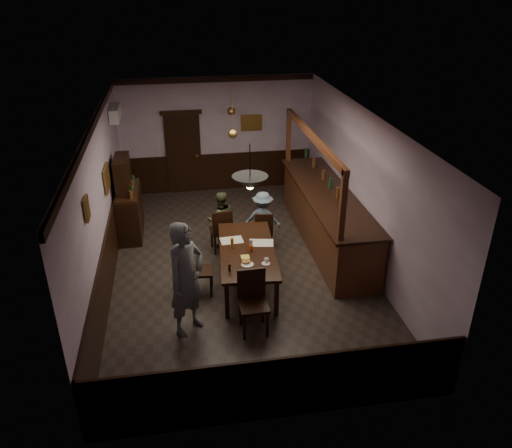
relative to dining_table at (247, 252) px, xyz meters
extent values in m
cube|color=#2D2621|center=(-0.06, 0.76, -0.69)|extent=(5.00, 8.00, 0.01)
cube|color=white|center=(-0.06, 0.76, 2.31)|extent=(5.00, 8.00, 0.01)
cube|color=#AB93AB|center=(-0.06, 4.76, 0.81)|extent=(5.00, 0.01, 3.00)
cube|color=#AB93AB|center=(-0.06, -3.24, 0.81)|extent=(5.00, 0.01, 3.00)
cube|color=#AB93AB|center=(-2.56, 0.76, 0.81)|extent=(0.01, 8.00, 3.00)
cube|color=#AB93AB|center=(2.44, 0.76, 0.81)|extent=(0.01, 8.00, 3.00)
cube|color=black|center=(0.00, 0.00, 0.03)|extent=(1.16, 2.27, 0.06)
cube|color=black|center=(-0.50, -0.99, -0.34)|extent=(0.07, 0.07, 0.69)
cube|color=black|center=(0.34, -1.05, -0.34)|extent=(0.07, 0.07, 0.69)
cube|color=black|center=(-0.34, 1.05, -0.34)|extent=(0.07, 0.07, 0.69)
cube|color=black|center=(0.50, 0.99, -0.34)|extent=(0.07, 0.07, 0.69)
cube|color=black|center=(-0.35, 1.38, -0.23)|extent=(0.47, 0.47, 0.05)
cube|color=black|center=(-0.32, 1.19, 0.04)|extent=(0.42, 0.09, 0.50)
cube|color=black|center=(-0.20, 1.57, -0.47)|extent=(0.04, 0.04, 0.43)
cube|color=black|center=(-0.54, 1.53, -0.47)|extent=(0.04, 0.04, 0.43)
cube|color=black|center=(-0.16, 1.23, -0.47)|extent=(0.04, 0.04, 0.43)
cube|color=black|center=(-0.50, 1.19, -0.47)|extent=(0.04, 0.04, 0.43)
cube|color=black|center=(0.55, 1.31, -0.28)|extent=(0.43, 0.43, 0.05)
cube|color=black|center=(0.53, 1.14, -0.04)|extent=(0.38, 0.09, 0.45)
cube|color=black|center=(0.72, 1.44, -0.49)|extent=(0.04, 0.04, 0.39)
cube|color=black|center=(0.42, 1.49, -0.49)|extent=(0.04, 0.04, 0.39)
cube|color=black|center=(0.68, 1.14, -0.49)|extent=(0.04, 0.04, 0.39)
cube|color=black|center=(0.38, 1.18, -0.49)|extent=(0.04, 0.04, 0.39)
cube|color=black|center=(-0.11, -1.40, -0.19)|extent=(0.47, 0.47, 0.05)
cube|color=black|center=(-0.11, -1.19, 0.10)|extent=(0.46, 0.05, 0.55)
cube|color=black|center=(-0.29, -1.59, -0.45)|extent=(0.04, 0.04, 0.47)
cube|color=black|center=(0.09, -1.58, -0.45)|extent=(0.04, 0.04, 0.47)
cube|color=black|center=(-0.30, -1.21, -0.45)|extent=(0.04, 0.04, 0.47)
cube|color=black|center=(0.08, -1.21, -0.45)|extent=(0.04, 0.04, 0.47)
cube|color=black|center=(-0.86, -0.14, -0.23)|extent=(0.46, 0.46, 0.05)
cube|color=black|center=(-1.05, -0.12, 0.04)|extent=(0.08, 0.42, 0.50)
cube|color=black|center=(-0.71, -0.32, -0.47)|extent=(0.04, 0.04, 0.43)
cube|color=black|center=(-0.68, 0.02, -0.47)|extent=(0.04, 0.04, 0.43)
cube|color=black|center=(-1.05, -0.29, -0.47)|extent=(0.04, 0.04, 0.43)
cube|color=black|center=(-1.02, 0.05, -0.47)|extent=(0.04, 0.04, 0.43)
imported|color=slate|center=(-1.14, -1.17, 0.29)|extent=(0.83, 0.82, 1.94)
imported|color=#42492C|center=(-0.33, 1.58, -0.07)|extent=(0.68, 0.57, 1.24)
imported|color=slate|center=(0.57, 1.51, -0.08)|extent=(0.88, 0.67, 1.20)
cube|color=silver|center=(-0.24, 0.37, 0.07)|extent=(0.44, 0.33, 0.01)
cube|color=silver|center=(0.31, 0.18, 0.07)|extent=(0.47, 0.37, 0.01)
cube|color=#DCD951|center=(-0.08, -0.27, 0.07)|extent=(0.16, 0.16, 0.00)
cylinder|color=white|center=(0.25, -0.57, 0.07)|extent=(0.15, 0.15, 0.01)
imported|color=white|center=(0.26, -0.53, 0.11)|extent=(0.09, 0.09, 0.07)
cylinder|color=white|center=(-0.08, -0.55, 0.07)|extent=(0.22, 0.22, 0.01)
torus|color=#C68C47|center=(-0.10, -0.50, 0.10)|extent=(0.13, 0.13, 0.04)
torus|color=#C68C47|center=(-0.07, -0.48, 0.10)|extent=(0.13, 0.13, 0.04)
cylinder|color=#DB5C12|center=(0.06, -0.08, 0.12)|extent=(0.07, 0.07, 0.12)
cylinder|color=#BF721E|center=(-0.26, 0.10, 0.16)|extent=(0.06, 0.06, 0.20)
cylinder|color=silver|center=(0.09, 0.08, 0.14)|extent=(0.06, 0.06, 0.15)
cylinder|color=black|center=(-0.40, -0.70, 0.13)|extent=(0.04, 0.04, 0.14)
cube|color=black|center=(-2.26, 2.45, -0.20)|extent=(0.49, 1.37, 0.98)
cube|color=black|center=(-2.26, 2.45, 0.34)|extent=(0.47, 1.32, 0.08)
cube|color=black|center=(-2.31, 2.45, 0.73)|extent=(0.29, 0.88, 0.78)
cube|color=#452212|center=(1.94, 1.37, -0.13)|extent=(0.92, 4.27, 1.12)
cube|color=black|center=(1.92, 1.37, 0.45)|extent=(1.02, 4.37, 0.06)
cube|color=#452212|center=(1.53, 1.37, 1.70)|extent=(0.10, 4.17, 0.12)
cube|color=#452212|center=(1.53, -0.67, 1.09)|extent=(0.10, 0.10, 1.32)
cube|color=#452212|center=(1.53, 3.40, 1.09)|extent=(0.10, 0.10, 1.32)
cube|color=black|center=(-0.96, 4.71, 0.36)|extent=(0.90, 0.06, 2.10)
cube|color=white|center=(-2.44, 3.66, 1.76)|extent=(0.20, 0.85, 0.30)
cube|color=olive|center=(-2.52, -0.84, 1.46)|extent=(0.04, 0.28, 0.36)
cube|color=olive|center=(-2.52, 1.56, 1.01)|extent=(0.04, 0.62, 0.48)
cube|color=olive|center=(0.84, 4.72, 1.11)|extent=(0.55, 0.04, 0.42)
cylinder|color=black|center=(-0.06, -0.80, 2.01)|extent=(0.02, 0.02, 0.62)
cone|color=black|center=(-0.06, -0.80, 1.70)|extent=(0.56, 0.56, 0.22)
sphere|color=#FFD88C|center=(-0.06, -0.80, 1.65)|extent=(0.12, 0.12, 0.12)
cylinder|color=#BF8C3F|center=(0.04, 2.14, 1.96)|extent=(0.02, 0.02, 0.70)
cone|color=#BF8C3F|center=(0.04, 2.14, 1.61)|extent=(0.20, 0.20, 0.22)
sphere|color=#FFD88C|center=(0.04, 2.14, 1.56)|extent=(0.12, 0.12, 0.12)
cylinder|color=#BF8C3F|center=(0.24, 4.01, 1.96)|extent=(0.02, 0.02, 0.70)
cone|color=#BF8C3F|center=(0.24, 4.01, 1.61)|extent=(0.20, 0.20, 0.22)
sphere|color=#FFD88C|center=(0.24, 4.01, 1.56)|extent=(0.12, 0.12, 0.12)
camera|label=1|loc=(-1.15, -7.87, 4.59)|focal=35.00mm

